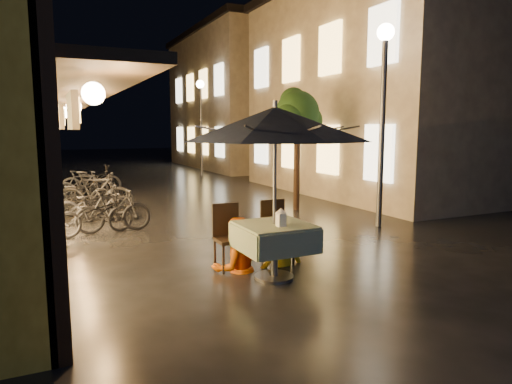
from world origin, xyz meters
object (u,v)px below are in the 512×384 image
streetlamp_near (384,89)px  table_lantern (281,216)px  person_orange (235,219)px  person_yellow (280,219)px  cafe_table (274,237)px  patio_umbrella (275,124)px  bicycle_0 (94,215)px

streetlamp_near → table_lantern: size_ratio=16.92×
person_orange → person_yellow: (0.73, -0.04, -0.05)m
cafe_table → patio_umbrella: size_ratio=0.38×
cafe_table → person_yellow: size_ratio=0.69×
person_yellow → streetlamp_near: bearing=-158.4°
streetlamp_near → person_orange: (-4.00, -1.54, -2.14)m
streetlamp_near → bicycle_0: 6.41m
table_lantern → person_yellow: (0.39, 0.75, -0.20)m
cafe_table → person_orange: person_orange is taller
patio_umbrella → table_lantern: patio_umbrella is taller
cafe_table → person_yellow: (0.39, 0.56, 0.13)m
table_lantern → bicycle_0: 4.53m
patio_umbrella → person_orange: patio_umbrella is taller
streetlamp_near → table_lantern: streetlamp_near is taller
streetlamp_near → bicycle_0: bearing=163.1°
person_yellow → bicycle_0: person_yellow is taller
streetlamp_near → patio_umbrella: bearing=-149.8°
bicycle_0 → table_lantern: bearing=-167.7°
person_orange → bicycle_0: bearing=-65.7°
patio_umbrella → person_yellow: patio_umbrella is taller
cafe_table → table_lantern: 0.38m
patio_umbrella → bicycle_0: bearing=117.4°
streetlamp_near → table_lantern: (-3.66, -2.32, -2.00)m
table_lantern → bicycle_0: bearing=116.2°
patio_umbrella → cafe_table: bearing=172.9°
streetlamp_near → bicycle_0: size_ratio=2.68×
streetlamp_near → cafe_table: (-3.66, -2.13, -2.33)m
person_yellow → person_orange: bearing=-7.0°
cafe_table → person_orange: bearing=119.7°
patio_umbrella → table_lantern: 1.24m
table_lantern → streetlamp_near: bearing=32.4°
streetlamp_near → person_orange: streetlamp_near is taller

